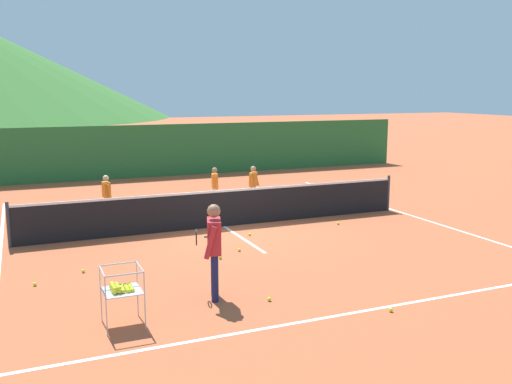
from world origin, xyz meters
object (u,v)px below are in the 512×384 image
object	(u,v)px
instructor	(214,242)
tennis_ball_1	(35,284)
student_0	(107,193)
tennis_ball_3	(83,271)
tennis_net	(224,208)
tennis_ball_4	(220,257)
tennis_ball_7	(269,299)
student_1	(215,183)
tennis_ball_2	(391,310)
ball_cart	(121,288)
tennis_ball_6	(338,223)
tennis_ball_0	(250,234)
student_2	(253,182)
tennis_ball_5	(239,250)

from	to	relation	value
instructor	tennis_ball_1	size ratio (longest dim) A/B	24.21
student_0	tennis_ball_1	distance (m)	5.56
tennis_ball_3	tennis_net	bearing A→B (deg)	33.44
student_0	tennis_ball_4	world-z (taller)	student_0
instructor	tennis_ball_7	distance (m)	1.35
student_1	tennis_ball_2	xyz separation A→B (m)	(-0.06, -8.94, -0.70)
student_1	tennis_net	bearing A→B (deg)	-103.49
tennis_net	tennis_ball_1	xyz separation A→B (m)	(-4.73, -2.97, -0.47)
tennis_ball_2	ball_cart	bearing A→B (deg)	164.34
tennis_net	tennis_ball_6	bearing A→B (deg)	-18.89
tennis_net	tennis_ball_3	size ratio (longest dim) A/B	152.91
tennis_ball_0	student_2	bearing A→B (deg)	65.94
tennis_ball_2	tennis_ball_7	bearing A→B (deg)	143.41
instructor	ball_cart	size ratio (longest dim) A/B	1.83
tennis_net	student_1	size ratio (longest dim) A/B	8.46
tennis_net	tennis_ball_1	distance (m)	5.60
tennis_ball_1	tennis_ball_3	bearing A→B (deg)	26.34
instructor	student_1	distance (m)	7.68
tennis_ball_2	tennis_ball_3	distance (m)	5.90
student_0	tennis_ball_4	bearing A→B (deg)	-71.59
tennis_ball_4	tennis_ball_7	distance (m)	2.61
student_1	tennis_ball_1	bearing A→B (deg)	-134.51
student_1	tennis_ball_0	distance (m)	3.65
instructor	tennis_ball_4	distance (m)	2.48
student_0	tennis_ball_0	bearing A→B (deg)	-48.37
tennis_net	ball_cart	world-z (taller)	tennis_net
instructor	ball_cart	xyz separation A→B (m)	(-1.65, -0.54, -0.40)
ball_cart	tennis_ball_2	bearing A→B (deg)	-15.66
student_0	tennis_ball_3	xyz separation A→B (m)	(-1.15, -4.68, -0.70)
tennis_ball_5	tennis_ball_2	bearing A→B (deg)	-76.65
tennis_ball_3	tennis_ball_6	world-z (taller)	same
tennis_ball_2	tennis_ball_0	bearing A→B (deg)	92.78
tennis_net	tennis_ball_6	xyz separation A→B (m)	(2.87, -0.98, -0.47)
student_1	tennis_ball_2	bearing A→B (deg)	-90.41
tennis_ball_0	tennis_ball_4	distance (m)	2.04
tennis_ball_3	student_0	bearing A→B (deg)	76.14
student_0	tennis_ball_0	size ratio (longest dim) A/B	17.93
tennis_ball_3	tennis_ball_7	size ratio (longest dim) A/B	1.00
tennis_ball_1	tennis_ball_2	xyz separation A→B (m)	(5.24, -3.54, 0.00)
student_0	tennis_ball_3	bearing A→B (deg)	-103.86
instructor	tennis_ball_1	xyz separation A→B (m)	(-2.82, 1.86, -0.95)
tennis_ball_4	tennis_ball_0	bearing A→B (deg)	50.03
student_0	tennis_ball_3	distance (m)	4.87
student_2	tennis_ball_4	distance (m)	5.75
tennis_net	tennis_ball_4	bearing A→B (deg)	-111.26
tennis_ball_2	tennis_ball_3	xyz separation A→B (m)	(-4.34, 3.99, 0.00)
tennis_ball_4	tennis_net	bearing A→B (deg)	68.74
tennis_net	tennis_ball_3	world-z (taller)	tennis_net
instructor	tennis_ball_4	size ratio (longest dim) A/B	24.21
tennis_ball_2	tennis_net	bearing A→B (deg)	94.54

